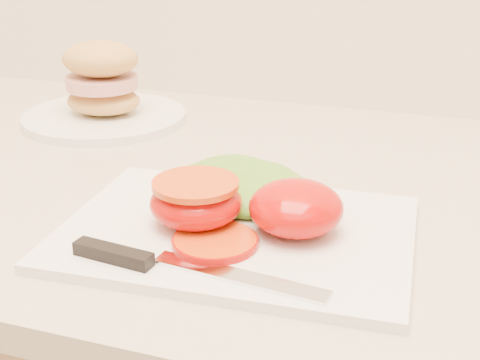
% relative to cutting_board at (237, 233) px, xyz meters
% --- Properties ---
extents(cutting_board, '(0.34, 0.25, 0.01)m').
position_rel_cutting_board_xyz_m(cutting_board, '(0.00, 0.00, 0.00)').
color(cutting_board, white).
rests_on(cutting_board, counter).
extents(tomato_half_dome, '(0.09, 0.09, 0.05)m').
position_rel_cutting_board_xyz_m(tomato_half_dome, '(0.05, 0.01, 0.03)').
color(tomato_half_dome, '#CB0400').
rests_on(tomato_half_dome, cutting_board).
extents(tomato_half_cut, '(0.09, 0.09, 0.04)m').
position_rel_cutting_board_xyz_m(tomato_half_cut, '(-0.04, -0.00, 0.03)').
color(tomato_half_cut, '#CB0400').
rests_on(tomato_half_cut, cutting_board).
extents(tomato_slice_0, '(0.07, 0.07, 0.01)m').
position_rel_cutting_board_xyz_m(tomato_slice_0, '(-0.01, -0.04, 0.01)').
color(tomato_slice_0, '#CD5915').
rests_on(tomato_slice_0, cutting_board).
extents(lettuce_leaf_0, '(0.18, 0.15, 0.03)m').
position_rel_cutting_board_xyz_m(lettuce_leaf_0, '(-0.02, 0.07, 0.02)').
color(lettuce_leaf_0, '#71B22F').
rests_on(lettuce_leaf_0, cutting_board).
extents(knife, '(0.23, 0.04, 0.01)m').
position_rel_cutting_board_xyz_m(knife, '(-0.04, -0.09, 0.01)').
color(knife, silver).
rests_on(knife, cutting_board).
extents(sandwich_plate, '(0.23, 0.23, 0.12)m').
position_rel_cutting_board_xyz_m(sandwich_plate, '(-0.30, 0.28, 0.04)').
color(sandwich_plate, white).
rests_on(sandwich_plate, counter).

